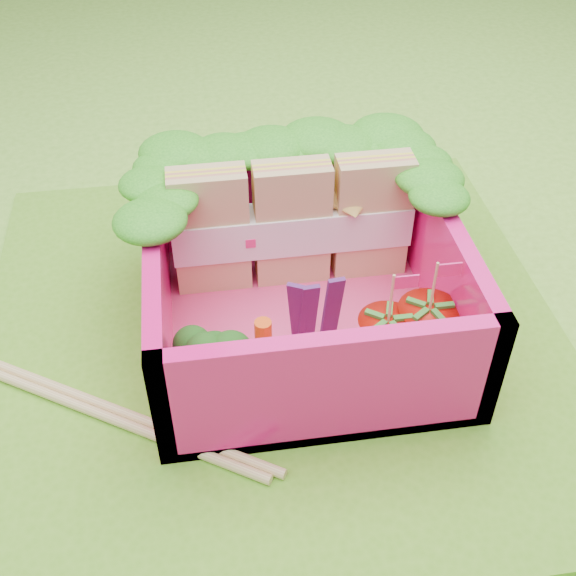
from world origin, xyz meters
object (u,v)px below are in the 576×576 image
at_px(broccoli, 208,357).
at_px(chopsticks, 54,391).
at_px(sandwich_stack, 293,224).
at_px(bento_box, 303,282).
at_px(strawberry_left, 386,341).
at_px(strawberry_right, 426,330).

distance_m(broccoli, chopsticks, 0.69).
relative_size(broccoli, chopsticks, 0.19).
distance_m(sandwich_stack, broccoli, 0.81).
height_order(bento_box, chopsticks, bento_box).
distance_m(strawberry_left, strawberry_right, 0.18).
height_order(broccoli, strawberry_left, strawberry_left).
relative_size(sandwich_stack, chopsticks, 0.61).
bearing_deg(strawberry_left, broccoli, -176.96).
xyz_separation_m(bento_box, broccoli, (-0.44, -0.35, -0.04)).
bearing_deg(bento_box, broccoli, -141.39).
height_order(bento_box, sandwich_stack, sandwich_stack).
bearing_deg(broccoli, sandwich_stack, 56.78).
bearing_deg(chopsticks, strawberry_right, -1.52).
height_order(sandwich_stack, strawberry_left, sandwich_stack).
bearing_deg(sandwich_stack, bento_box, -90.97).
bearing_deg(strawberry_left, bento_box, 133.45).
xyz_separation_m(bento_box, strawberry_left, (0.29, -0.31, -0.10)).
height_order(strawberry_right, chopsticks, strawberry_right).
relative_size(sandwich_stack, broccoli, 3.28).
bearing_deg(sandwich_stack, broccoli, -123.22).
relative_size(bento_box, broccoli, 3.89).
distance_m(broccoli, strawberry_right, 0.91).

